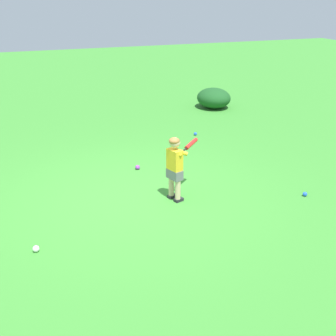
# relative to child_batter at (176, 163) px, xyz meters

# --- Properties ---
(ground_plane) EXTENTS (40.00, 40.00, 0.00)m
(ground_plane) POSITION_rel_child_batter_xyz_m (-0.60, 0.33, -0.65)
(ground_plane) COLOR #38842D
(child_batter) EXTENTS (0.67, 0.54, 1.08)m
(child_batter) POSITION_rel_child_batter_xyz_m (0.00, 0.00, 0.00)
(child_batter) COLOR #232328
(child_batter) RESTS_ON ground
(play_ball_near_batter) EXTENTS (0.08, 0.08, 0.08)m
(play_ball_near_batter) POSITION_rel_child_batter_xyz_m (1.70, 2.99, -0.61)
(play_ball_near_batter) COLOR blue
(play_ball_near_batter) RESTS_ON ground
(play_ball_center_lawn) EXTENTS (0.09, 0.09, 0.09)m
(play_ball_center_lawn) POSITION_rel_child_batter_xyz_m (-0.21, 1.45, -0.61)
(play_ball_center_lawn) COLOR purple
(play_ball_center_lawn) RESTS_ON ground
(play_ball_far_left) EXTENTS (0.08, 0.08, 0.08)m
(play_ball_far_left) POSITION_rel_child_batter_xyz_m (2.07, -0.67, -0.61)
(play_ball_far_left) COLOR blue
(play_ball_far_left) RESTS_ON ground
(play_ball_far_right) EXTENTS (0.09, 0.09, 0.09)m
(play_ball_far_right) POSITION_rel_child_batter_xyz_m (-2.30, -0.80, -0.61)
(play_ball_far_right) COLOR white
(play_ball_far_right) RESTS_ON ground
(shrub_left_background) EXTENTS (0.95, 1.07, 0.57)m
(shrub_left_background) POSITION_rel_child_batter_xyz_m (3.26, 5.20, -0.36)
(shrub_left_background) COLOR #194C1E
(shrub_left_background) RESTS_ON ground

